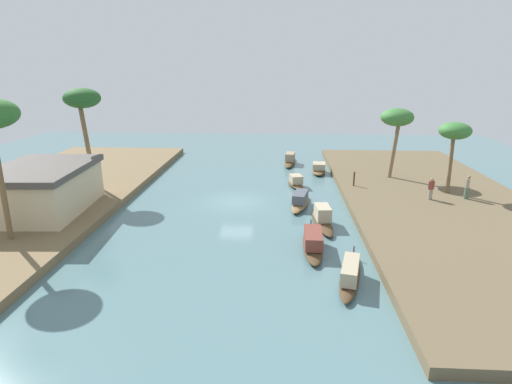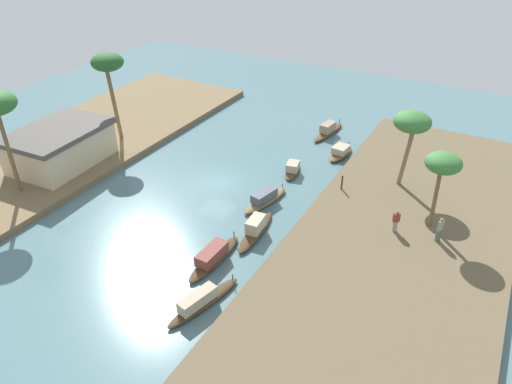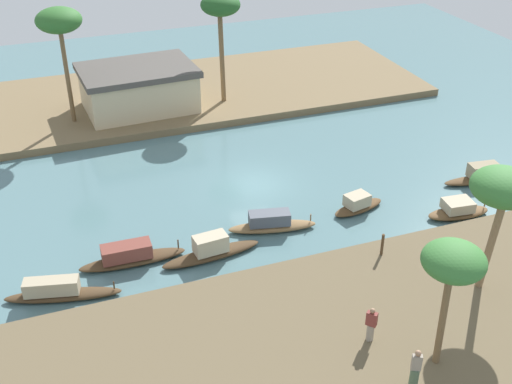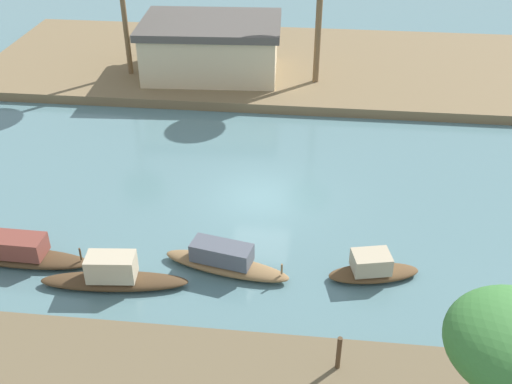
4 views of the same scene
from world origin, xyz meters
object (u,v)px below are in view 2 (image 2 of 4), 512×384
Objects in this scene: palm_tree_left_far at (412,123)px; riverside_building at (60,146)px; sampan_near_left_bank at (293,169)px; sampan_midstream at (256,229)px; palm_tree_right_tall at (108,65)px; person_on_near_bank at (396,221)px; palm_tree_left_near at (443,165)px; sampan_foreground at (328,130)px; sampan_open_hull at (265,199)px; sampan_with_red_awning at (341,152)px; sampan_downstream_large at (214,256)px; person_by_mooring at (439,231)px; mooring_post at (342,182)px; sampan_with_tall_canopy at (201,301)px.

riverside_building is at bearing 111.82° from palm_tree_left_far.
sampan_near_left_bank is 8.95m from sampan_midstream.
palm_tree_left_far is 0.77× the size of palm_tree_right_tall.
sampan_midstream is at bearing 165.73° from person_on_near_bank.
palm_tree_left_near is 0.91× the size of palm_tree_left_far.
palm_tree_left_far is (10.53, -7.05, 5.19)m from sampan_midstream.
sampan_near_left_bank is 0.43× the size of palm_tree_right_tall.
palm_tree_right_tall reaches higher than sampan_foreground.
sampan_with_red_awning is (10.00, -2.23, -0.03)m from sampan_open_hull.
riverside_building is (-5.81, 28.80, -3.11)m from palm_tree_left_near.
sampan_open_hull is 0.92× the size of sampan_downstream_large.
sampan_foreground is at bearing 41.78° from sampan_with_red_awning.
person_by_mooring is 0.21× the size of riverside_building.
mooring_post is (11.42, -4.16, 0.67)m from sampan_downstream_large.
sampan_with_red_awning is 3.14× the size of mooring_post.
sampan_open_hull reaches higher than sampan_with_tall_canopy.
palm_tree_left_near is (9.86, -11.03, 4.76)m from sampan_downstream_large.
palm_tree_left_far is 0.72× the size of riverside_building.
sampan_with_red_awning is 0.69× the size of sampan_foreground.
sampan_open_hull is at bearing 101.87° from palm_tree_left_near.
sampan_downstream_large reaches higher than sampan_open_hull.
person_on_near_bank is at bearing -20.11° from sampan_with_tall_canopy.
palm_tree_left_far is at bearing -38.28° from sampan_open_hull.
sampan_with_tall_canopy is at bearing -155.30° from sampan_downstream_large.
person_on_near_bank is (4.21, -8.25, 0.85)m from sampan_midstream.
palm_tree_left_near is (1.51, 0.83, 3.92)m from person_by_mooring.
sampan_with_tall_canopy is (-16.17, -2.05, 0.02)m from sampan_near_left_bank.
sampan_near_left_bank is at bearing -66.76° from riverside_building.
sampan_near_left_bank is at bearing 13.94° from sampan_open_hull.
palm_tree_left_near reaches higher than person_by_mooring.
palm_tree_left_far is at bearing -121.02° from person_by_mooring.
palm_tree_right_tall reaches higher than person_by_mooring.
palm_tree_left_far reaches higher than sampan_with_red_awning.
palm_tree_left_near is (-1.55, -6.87, 4.10)m from mooring_post.
palm_tree_right_tall is at bearing 92.95° from sampan_open_hull.
person_by_mooring is 0.32× the size of palm_tree_left_near.
palm_tree_left_far reaches higher than sampan_with_tall_canopy.
sampan_midstream is 3.21× the size of person_on_near_bank.
person_by_mooring reaches higher than sampan_open_hull.
sampan_near_left_bank is 16.30m from sampan_with_tall_canopy.
palm_tree_right_tall is (13.70, 18.76, 6.90)m from sampan_with_tall_canopy.
palm_tree_right_tall is at bearing 130.93° from sampan_foreground.
mooring_post reaches higher than sampan_near_left_bank.
person_on_near_bank is 0.21× the size of palm_tree_right_tall.
person_on_near_bank is 6.02m from mooring_post.
sampan_midstream is at bearing -167.32° from sampan_foreground.
sampan_midstream is 9.30m from person_on_near_bank.
sampan_midstream is at bearing 120.80° from palm_tree_left_near.
sampan_foreground is 16.53m from person_on_near_bank.
sampan_downstream_large is 0.98× the size of sampan_with_tall_canopy.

